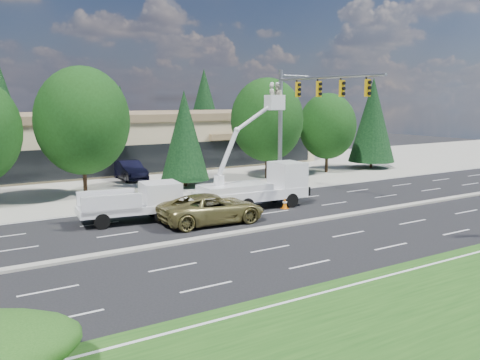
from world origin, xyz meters
TOP-DOWN VIEW (x-y plane):
  - ground at (0.00, 0.00)m, footprint 140.00×140.00m
  - concrete_apron at (0.00, 20.00)m, footprint 140.00×22.00m
  - grass_verge at (0.00, -13.00)m, footprint 140.00×10.00m
  - road_median at (0.00, 0.00)m, footprint 120.00×0.55m
  - strip_mall at (0.00, 29.97)m, footprint 50.40×15.40m
  - tree_front_d at (-3.00, 15.00)m, footprint 6.62×6.62m
  - tree_front_e at (5.00, 15.00)m, footprint 3.84×3.84m
  - tree_front_f at (13.00, 15.00)m, footprint 6.28×6.28m
  - tree_front_g at (20.00, 15.00)m, footprint 5.37×5.37m
  - tree_front_h at (26.00, 15.00)m, footprint 4.56×4.56m
  - tree_back_c at (10.00, 42.00)m, footprint 4.37×4.37m
  - tree_back_d at (22.00, 42.00)m, footprint 5.56×5.56m
  - signal_mast at (10.03, 7.04)m, footprint 2.76×10.16m
  - utility_pickup at (-3.02, 5.40)m, footprint 5.93×2.94m
  - bucket_truck at (5.10, 4.93)m, footprint 7.47×2.75m
  - traffic_cone_b at (-0.73, 3.83)m, footprint 0.40×0.40m
  - traffic_cone_c at (1.08, 4.22)m, footprint 0.40×0.40m
  - traffic_cone_d at (6.23, 3.72)m, footprint 0.40×0.40m
  - minivan at (0.37, 2.80)m, footprint 6.19×3.19m
  - parked_car_east at (2.59, 20.67)m, footprint 2.08×5.15m

SIDE VIEW (x-z plane):
  - ground at x=0.00m, z-range 0.00..0.00m
  - concrete_apron at x=0.00m, z-range 0.00..0.01m
  - grass_verge at x=0.00m, z-range 0.00..0.01m
  - road_median at x=0.00m, z-range 0.00..0.12m
  - traffic_cone_b at x=-0.73m, z-range -0.01..0.69m
  - traffic_cone_c at x=1.08m, z-range -0.01..0.69m
  - traffic_cone_d at x=6.23m, z-range -0.01..0.69m
  - parked_car_east at x=2.59m, z-range 0.00..1.66m
  - minivan at x=0.37m, z-range 0.00..1.67m
  - utility_pickup at x=-3.02m, z-range -0.19..1.98m
  - bucket_truck at x=5.10m, z-range -2.31..5.63m
  - strip_mall at x=0.00m, z-range 0.08..5.58m
  - tree_front_e at x=5.00m, z-range 0.28..7.85m
  - tree_front_g at x=20.00m, z-range 0.63..8.09m
  - tree_back_c at x=10.00m, z-range 0.31..8.93m
  - tree_front_h at x=26.00m, z-range 0.33..9.31m
  - tree_front_f at x=13.00m, z-range 0.74..9.46m
  - tree_front_d at x=-3.00m, z-range 0.78..9.97m
  - tree_back_d at x=22.00m, z-range 0.40..11.37m
  - signal_mast at x=10.03m, z-range 1.56..10.56m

